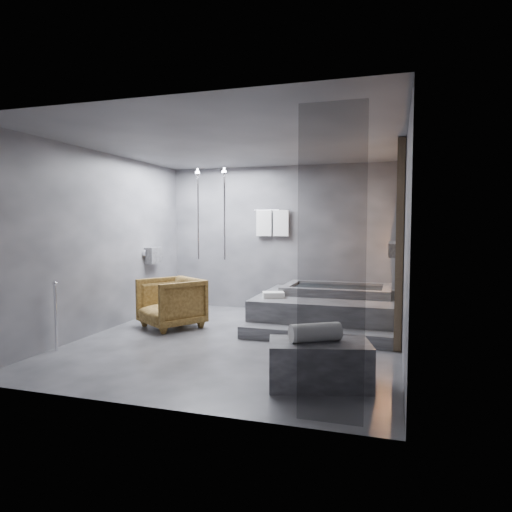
% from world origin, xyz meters
% --- Properties ---
extents(room, '(5.00, 5.04, 2.82)m').
position_xyz_m(room, '(0.40, 0.24, 1.73)').
color(room, '#303033').
rests_on(room, ground).
extents(tub_deck, '(2.20, 2.00, 0.50)m').
position_xyz_m(tub_deck, '(1.05, 1.45, 0.25)').
color(tub_deck, '#363639').
rests_on(tub_deck, ground).
extents(tub_step, '(2.20, 0.36, 0.18)m').
position_xyz_m(tub_step, '(1.05, 0.27, 0.09)').
color(tub_step, '#363639').
rests_on(tub_step, ground).
extents(concrete_bench, '(1.15, 0.81, 0.47)m').
position_xyz_m(concrete_bench, '(1.41, -1.48, 0.23)').
color(concrete_bench, '#323134').
rests_on(concrete_bench, ground).
extents(driftwood_chair, '(1.22, 1.22, 0.81)m').
position_xyz_m(driftwood_chair, '(-1.33, 0.49, 0.41)').
color(driftwood_chair, '#3F2B0F').
rests_on(driftwood_chair, ground).
extents(rolled_towel, '(0.56, 0.45, 0.19)m').
position_xyz_m(rolled_towel, '(1.36, -1.49, 0.56)').
color(rolled_towel, silver).
rests_on(rolled_towel, concrete_bench).
extents(deck_towel, '(0.40, 0.35, 0.09)m').
position_xyz_m(deck_towel, '(0.27, 0.92, 0.54)').
color(deck_towel, silver).
rests_on(deck_towel, tub_deck).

